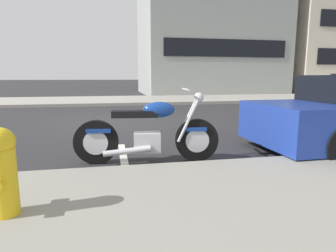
# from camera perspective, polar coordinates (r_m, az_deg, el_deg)

# --- Properties ---
(ground_plane) EXTENTS (260.00, 260.00, 0.00)m
(ground_plane) POSITION_cam_1_polar(r_m,az_deg,el_deg) (8.56, -9.99, 0.83)
(ground_plane) COLOR #28282B
(sidewalk_far_curb) EXTENTS (120.00, 5.00, 0.14)m
(sidewalk_far_curb) POSITION_cam_1_polar(r_m,az_deg,el_deg) (19.82, 26.74, 5.12)
(sidewalk_far_curb) COLOR gray
(sidewalk_far_curb) RESTS_ON ground
(parking_stall_stripe) EXTENTS (0.12, 2.20, 0.01)m
(parking_stall_stripe) POSITION_cam_1_polar(r_m,az_deg,el_deg) (4.61, -8.70, -6.72)
(parking_stall_stripe) COLOR silver
(parking_stall_stripe) RESTS_ON ground
(parked_motorcycle) EXTENTS (2.19, 0.62, 1.13)m
(parked_motorcycle) POSITION_cam_1_polar(r_m,az_deg,el_deg) (4.38, -3.86, -1.66)
(parked_motorcycle) COLOR black
(parked_motorcycle) RESTS_ON ground
(fire_hydrant) EXTENTS (0.24, 0.36, 0.75)m
(fire_hydrant) POSITION_cam_1_polar(r_m,az_deg,el_deg) (2.78, -29.95, -7.48)
(fire_hydrant) COLOR gold
(fire_hydrant) RESTS_ON sidewalk_near_curb
(townhouse_far_uphill) EXTENTS (9.95, 8.26, 12.26)m
(townhouse_far_uphill) POSITION_cam_1_polar(r_m,az_deg,el_deg) (28.96, 29.52, 18.10)
(townhouse_far_uphill) COLOR beige
(townhouse_far_uphill) RESTS_ON ground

